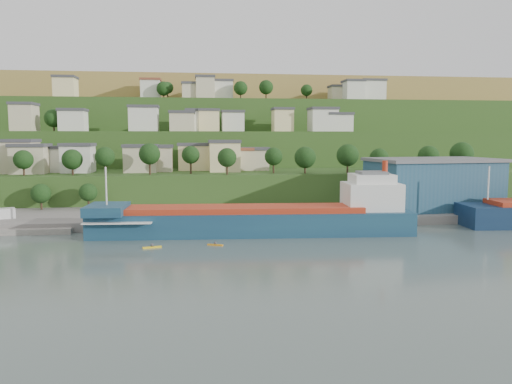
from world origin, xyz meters
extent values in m
plane|color=#485851|center=(0.00, 0.00, 0.00)|extent=(500.00, 500.00, 0.00)
cube|color=slate|center=(20.00, 28.00, 0.00)|extent=(220.00, 26.00, 4.00)
cube|color=#284719|center=(0.00, 56.00, 0.00)|extent=(260.00, 32.00, 20.00)
cube|color=#284719|center=(0.00, 86.00, 0.00)|extent=(280.00, 32.00, 44.00)
cube|color=#284719|center=(0.00, 116.00, 0.00)|extent=(300.00, 32.00, 70.00)
cube|color=olive|center=(0.00, 190.00, 0.00)|extent=(360.00, 120.00, 96.00)
cube|color=beige|center=(-58.09, 54.93, 14.35)|extent=(8.40, 8.99, 8.70)
cube|color=#3F3F44|center=(-58.09, 54.93, 19.15)|extent=(9.00, 9.59, 0.90)
cube|color=beige|center=(-54.82, 52.87, 13.71)|extent=(9.27, 7.99, 7.42)
cube|color=#3F3F44|center=(-54.82, 52.87, 17.87)|extent=(9.87, 8.59, 0.90)
cube|color=silver|center=(-45.56, 58.37, 13.35)|extent=(9.19, 8.10, 6.71)
cube|color=#3F3F44|center=(-45.56, 58.37, 17.16)|extent=(9.79, 8.70, 0.90)
cube|color=silver|center=(-42.62, 55.72, 13.76)|extent=(8.40, 8.09, 7.53)
cube|color=#3F3F44|center=(-42.62, 55.72, 17.98)|extent=(9.00, 8.69, 0.90)
cube|color=beige|center=(-24.80, 54.51, 13.58)|extent=(9.22, 7.62, 7.17)
cube|color=#3F3F44|center=(-24.80, 54.51, 17.62)|extent=(9.82, 8.22, 0.90)
cube|color=beige|center=(-20.30, 57.27, 13.49)|extent=(8.74, 7.59, 6.99)
cube|color=#3F3F44|center=(-20.30, 57.27, 17.44)|extent=(9.34, 8.19, 0.90)
cube|color=beige|center=(-9.44, 61.64, 13.73)|extent=(9.57, 7.54, 7.47)
cube|color=#3F3F44|center=(-9.44, 61.64, 17.92)|extent=(10.17, 8.14, 0.90)
cube|color=beige|center=(-0.58, 54.80, 14.21)|extent=(8.81, 8.84, 8.43)
cube|color=#3F3F44|center=(-0.58, 54.80, 18.88)|extent=(9.41, 9.44, 0.90)
cube|color=beige|center=(4.55, 60.87, 13.03)|extent=(7.42, 8.74, 6.06)
cube|color=brown|center=(4.55, 60.87, 16.51)|extent=(8.02, 9.34, 0.90)
cube|color=beige|center=(8.17, 60.41, 13.06)|extent=(9.93, 7.29, 6.12)
cube|color=#3F3F44|center=(8.17, 60.41, 16.57)|extent=(10.53, 7.89, 0.90)
cube|color=beige|center=(-65.62, 83.23, 26.33)|extent=(7.14, 8.99, 8.66)
cube|color=#3F3F44|center=(-65.62, 83.23, 31.11)|extent=(7.74, 9.59, 0.90)
cube|color=silver|center=(-49.73, 82.21, 25.37)|extent=(8.31, 7.49, 6.74)
cube|color=#3F3F44|center=(-49.73, 82.21, 29.19)|extent=(8.91, 8.09, 0.90)
cube|color=silver|center=(-26.43, 82.19, 26.00)|extent=(9.57, 7.48, 8.00)
cube|color=#3F3F44|center=(-26.43, 82.19, 30.45)|extent=(10.17, 8.08, 0.90)
cube|color=beige|center=(-13.45, 81.00, 25.07)|extent=(8.28, 8.82, 6.13)
cube|color=#3F3F44|center=(-13.45, 81.00, 28.58)|extent=(8.88, 9.42, 0.90)
cube|color=silver|center=(-8.26, 88.24, 25.63)|extent=(8.16, 7.34, 7.27)
cube|color=#3F3F44|center=(-8.26, 88.24, 29.72)|extent=(8.76, 7.94, 0.90)
cube|color=beige|center=(-4.19, 87.57, 25.63)|extent=(7.16, 7.10, 7.26)
cube|color=#3F3F44|center=(-4.19, 87.57, 29.71)|extent=(7.76, 7.70, 0.90)
cube|color=silver|center=(4.68, 91.88, 25.49)|extent=(7.92, 7.53, 6.98)
cube|color=#3F3F44|center=(4.68, 91.88, 29.43)|extent=(8.52, 8.13, 0.90)
cube|color=beige|center=(22.69, 88.55, 25.95)|extent=(7.09, 7.52, 7.91)
cube|color=#3F3F44|center=(22.69, 88.55, 30.36)|extent=(7.69, 8.12, 0.90)
cube|color=silver|center=(36.86, 85.08, 25.95)|extent=(9.46, 8.81, 7.89)
cube|color=#3F3F44|center=(36.86, 85.08, 30.34)|extent=(10.06, 9.41, 0.90)
cube|color=silver|center=(42.65, 84.36, 25.02)|extent=(8.72, 7.23, 6.04)
cube|color=#3F3F44|center=(42.65, 84.36, 28.49)|extent=(9.32, 7.83, 0.90)
cube|color=beige|center=(-58.69, 110.68, 38.85)|extent=(7.89, 8.18, 7.69)
cube|color=#3F3F44|center=(-58.69, 110.68, 43.14)|extent=(8.49, 8.78, 0.90)
cube|color=silver|center=(-27.15, 121.22, 39.13)|extent=(7.85, 8.92, 8.26)
cube|color=brown|center=(-27.15, 121.22, 43.71)|extent=(8.45, 9.52, 0.90)
cube|color=beige|center=(-10.52, 113.39, 38.07)|extent=(7.03, 8.46, 6.14)
cube|color=#3F3F44|center=(-10.52, 113.39, 41.59)|extent=(7.63, 9.06, 0.90)
cube|color=beige|center=(-4.88, 112.14, 39.33)|extent=(7.34, 8.50, 8.66)
cube|color=#3F3F44|center=(-4.88, 112.14, 44.11)|extent=(7.94, 9.10, 0.90)
cube|color=silver|center=(2.42, 117.42, 38.90)|extent=(8.08, 8.12, 7.80)
cube|color=#3F3F44|center=(2.42, 117.42, 43.25)|extent=(8.68, 8.72, 0.90)
cube|color=beige|center=(53.52, 119.51, 38.18)|extent=(9.56, 7.70, 6.36)
cube|color=#3F3F44|center=(53.52, 119.51, 41.81)|extent=(10.16, 8.30, 0.90)
cube|color=silver|center=(56.82, 112.89, 38.99)|extent=(7.61, 8.74, 7.98)
cube|color=#3F3F44|center=(56.82, 112.89, 43.43)|extent=(8.21, 9.34, 0.90)
cube|color=silver|center=(58.74, 121.40, 38.39)|extent=(7.27, 7.20, 6.77)
cube|color=brown|center=(58.74, 121.40, 42.22)|extent=(7.87, 7.80, 0.90)
cube|color=silver|center=(65.92, 114.80, 39.28)|extent=(9.70, 7.17, 8.56)
cube|color=#3F3F44|center=(65.92, 114.80, 44.01)|extent=(10.30, 7.77, 0.90)
cylinder|color=#382619|center=(-54.19, 45.10, 11.42)|extent=(0.50, 0.50, 2.84)
sphere|color=black|center=(-54.19, 45.10, 14.23)|extent=(5.07, 5.07, 5.07)
cylinder|color=#382619|center=(-41.75, 45.06, 11.36)|extent=(0.50, 0.50, 2.73)
sphere|color=black|center=(-41.75, 45.06, 14.22)|extent=(5.43, 5.43, 5.43)
cylinder|color=#382619|center=(-32.87, 43.05, 11.79)|extent=(0.50, 0.50, 3.58)
sphere|color=black|center=(-32.87, 43.05, 15.00)|extent=(5.17, 5.17, 5.17)
cylinder|color=#382619|center=(-21.37, 44.34, 12.02)|extent=(0.50, 0.50, 4.05)
sphere|color=black|center=(-21.37, 44.34, 15.63)|extent=(5.75, 5.75, 5.75)
cylinder|color=#382619|center=(-10.40, 45.93, 11.96)|extent=(0.50, 0.50, 3.92)
sphere|color=black|center=(-10.40, 45.93, 15.28)|extent=(4.92, 4.92, 4.92)
cylinder|color=#382619|center=(-0.60, 42.04, 11.61)|extent=(0.50, 0.50, 3.22)
sphere|color=black|center=(-0.60, 42.04, 14.64)|extent=(5.17, 5.17, 5.17)
cylinder|color=#382619|center=(12.65, 45.35, 11.68)|extent=(0.50, 0.50, 3.37)
sphere|color=black|center=(12.65, 45.35, 14.75)|extent=(5.03, 5.03, 5.03)
cylinder|color=#382619|center=(21.35, 43.83, 11.42)|extent=(0.50, 0.50, 2.84)
sphere|color=black|center=(21.35, 43.83, 14.50)|extent=(6.03, 6.03, 6.03)
cylinder|color=#382619|center=(33.31, 42.97, 11.69)|extent=(0.50, 0.50, 3.39)
sphere|color=black|center=(33.31, 42.97, 15.09)|extent=(6.21, 6.21, 6.21)
cylinder|color=#382619|center=(43.02, 44.41, 11.36)|extent=(0.50, 0.50, 2.73)
sphere|color=black|center=(43.02, 44.41, 14.22)|extent=(5.43, 5.43, 5.43)
cylinder|color=#382619|center=(57.76, 44.23, 11.51)|extent=(0.50, 0.50, 3.01)
sphere|color=black|center=(57.76, 44.23, 14.68)|extent=(6.05, 6.05, 6.05)
cylinder|color=#382619|center=(67.03, 42.68, 11.80)|extent=(0.50, 0.50, 3.60)
sphere|color=black|center=(67.03, 42.68, 15.42)|extent=(6.64, 6.64, 6.64)
cylinder|color=#382619|center=(38.52, 119.77, 36.85)|extent=(0.50, 0.50, 3.71)
sphere|color=black|center=(38.52, 119.77, 40.07)|extent=(4.97, 4.97, 4.97)
cylinder|color=#382619|center=(-20.10, 117.27, 36.95)|extent=(0.50, 0.50, 3.89)
sphere|color=black|center=(-20.10, 117.27, 40.22)|extent=(4.81, 4.81, 4.81)
cylinder|color=#382619|center=(9.29, 110.24, 36.60)|extent=(0.50, 0.50, 3.19)
sphere|color=black|center=(9.29, 110.24, 39.73)|extent=(5.57, 5.57, 5.57)
cylinder|color=#382619|center=(-21.56, 115.00, 36.53)|extent=(0.50, 0.50, 3.07)
sphere|color=black|center=(-21.56, 115.00, 39.63)|extent=(5.70, 5.70, 5.70)
cylinder|color=#382619|center=(-56.01, 82.06, 23.37)|extent=(0.50, 0.50, 2.74)
sphere|color=black|center=(-56.01, 82.06, 26.40)|extent=(6.03, 6.03, 6.03)
cylinder|color=#382619|center=(19.70, 110.56, 36.81)|extent=(0.50, 0.50, 3.63)
sphere|color=black|center=(19.70, 110.56, 40.22)|extent=(5.78, 5.78, 5.78)
cube|color=#14304D|center=(2.54, 9.14, 1.42)|extent=(66.90, 14.14, 6.64)
cube|color=#AC2F16|center=(0.64, 9.14, 5.31)|extent=(49.74, 11.29, 1.14)
cube|color=#14304D|center=(-26.88, 9.14, 5.69)|extent=(8.16, 10.85, 1.90)
cube|color=silver|center=(28.16, 9.14, 7.59)|extent=(11.90, 10.11, 5.69)
cube|color=silver|center=(28.16, 9.14, 11.39)|extent=(8.95, 8.06, 1.90)
cube|color=#595B5E|center=(28.16, 9.14, 12.62)|extent=(6.00, 6.00, 0.57)
cylinder|color=#AC2F16|center=(31.00, 9.14, 13.76)|extent=(1.20, 1.20, 2.85)
cylinder|color=silver|center=(-26.88, 9.14, 10.44)|extent=(0.36, 0.36, 7.59)
cube|color=silver|center=(-24.03, 9.14, 3.61)|extent=(13.86, 11.45, 0.24)
cylinder|color=silver|center=(55.27, 9.95, 10.06)|extent=(0.36, 0.36, 7.42)
cube|color=navy|center=(50.86, 27.42, 8.00)|extent=(31.71, 21.03, 12.00)
cube|color=#595B5E|center=(50.86, 27.42, 14.40)|extent=(32.81, 22.13, 0.80)
cube|color=silver|center=(-45.26, 17.05, 1.56)|extent=(3.82, 2.52, 0.72)
cube|color=orange|center=(-5.60, -1.11, 0.11)|extent=(2.97, 1.62, 0.22)
sphere|color=#3F3F44|center=(-5.60, -1.11, 0.49)|extent=(0.52, 0.52, 0.52)
cube|color=yellow|center=(-17.14, -1.86, 0.13)|extent=(3.47, 1.41, 0.26)
sphere|color=#3F3F44|center=(-17.14, -1.86, 0.56)|extent=(0.60, 0.60, 0.60)
camera|label=1|loc=(-9.00, -92.85, 20.16)|focal=35.00mm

